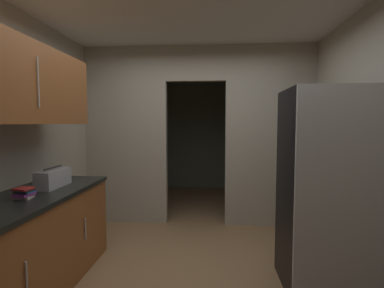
% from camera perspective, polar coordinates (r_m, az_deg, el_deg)
% --- Properties ---
extents(ground, '(20.00, 20.00, 0.00)m').
position_cam_1_polar(ground, '(3.01, -0.97, -25.83)').
color(ground, '#93704C').
extents(kitchen_overhead_slab, '(3.76, 7.36, 0.06)m').
position_cam_1_polar(kitchen_overhead_slab, '(3.32, -0.14, 24.46)').
color(kitchen_overhead_slab, silver).
extents(kitchen_partition, '(3.36, 0.12, 2.63)m').
position_cam_1_polar(kitchen_partition, '(4.29, 1.19, 2.48)').
color(kitchen_partition, '#ADA899').
rests_on(kitchen_partition, ground).
extents(adjoining_room_shell, '(3.36, 2.53, 2.63)m').
position_cam_1_polar(adjoining_room_shell, '(6.02, 2.05, 2.29)').
color(adjoining_room_shell, gray).
rests_on(adjoining_room_shell, ground).
extents(refrigerator, '(0.80, 0.72, 1.80)m').
position_cam_1_polar(refrigerator, '(2.90, 25.50, -8.22)').
color(refrigerator, black).
rests_on(refrigerator, ground).
extents(lower_cabinet_run, '(0.67, 2.04, 0.88)m').
position_cam_1_polar(lower_cabinet_run, '(2.95, -30.20, -17.55)').
color(lower_cabinet_run, brown).
rests_on(lower_cabinet_run, ground).
extents(upper_cabinet_counterside, '(0.36, 1.84, 0.67)m').
position_cam_1_polar(upper_cabinet_counterside, '(2.77, -31.25, 10.33)').
color(upper_cabinet_counterside, brown).
extents(boombox, '(0.17, 0.42, 0.20)m').
position_cam_1_polar(boombox, '(3.14, -25.68, -6.10)').
color(boombox, '#B2B2B7').
rests_on(boombox, lower_cabinet_run).
extents(book_stack, '(0.15, 0.15, 0.09)m').
position_cam_1_polar(book_stack, '(2.78, -30.12, -8.36)').
color(book_stack, beige).
rests_on(book_stack, lower_cabinet_run).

